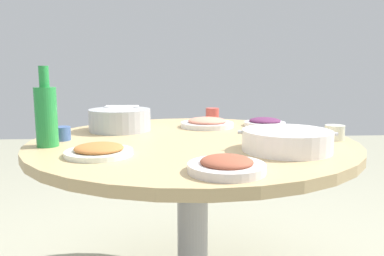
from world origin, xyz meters
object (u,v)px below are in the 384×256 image
dish_stirfry (227,165)px  tea_cup_far (212,114)px  dish_shrimp (207,123)px  green_bottle (46,114)px  dish_tofu_braise (99,150)px  round_dining_table (193,165)px  dish_eggplant (265,122)px  tea_cup_side (61,133)px  tea_cup_near (335,133)px  rice_bowl (120,119)px  soup_bowl (287,141)px

dish_stirfry → tea_cup_far: (-1.00, 0.08, 0.02)m
dish_shrimp → green_bottle: green_bottle is taller
dish_tofu_braise → round_dining_table: bearing=130.4°
dish_eggplant → dish_shrimp: dish_shrimp is taller
dish_eggplant → green_bottle: size_ratio=0.70×
tea_cup_far → tea_cup_side: tea_cup_far is taller
tea_cup_near → tea_cup_far: tea_cup_far is taller
dish_stirfry → dish_shrimp: size_ratio=0.84×
dish_tofu_braise → rice_bowl: bearing=179.6°
rice_bowl → dish_shrimp: (-0.08, 0.40, -0.03)m
round_dining_table → green_bottle: size_ratio=4.43×
tea_cup_near → rice_bowl: bearing=-107.8°
soup_bowl → dish_stirfry: soup_bowl is taller
tea_cup_near → tea_cup_far: (-0.56, -0.41, 0.01)m
round_dining_table → dish_shrimp: size_ratio=5.00×
dish_shrimp → tea_cup_far: size_ratio=3.54×
rice_bowl → green_bottle: (0.34, -0.21, 0.06)m
rice_bowl → dish_eggplant: bearing=98.0°
rice_bowl → dish_tofu_braise: rice_bowl is taller
round_dining_table → dish_shrimp: dish_shrimp is taller
round_dining_table → rice_bowl: rice_bowl is taller
dish_eggplant → green_bottle: bearing=-64.2°
dish_eggplant → tea_cup_side: (0.32, -0.87, 0.01)m
soup_bowl → dish_tofu_braise: size_ratio=1.50×
tea_cup_near → dish_stirfry: bearing=-48.4°
soup_bowl → dish_shrimp: bearing=-158.6°
tea_cup_near → soup_bowl: bearing=-53.3°
soup_bowl → tea_cup_far: bearing=-167.8°
dish_eggplant → dish_stirfry: 0.86m
green_bottle → dish_shrimp: bearing=124.2°
dish_eggplant → tea_cup_near: bearing=25.6°
tea_cup_far → dish_stirfry: bearing=-4.4°
dish_eggplant → tea_cup_far: bearing=-129.7°
dish_eggplant → dish_tofu_braise: 0.90m
rice_bowl → tea_cup_side: rice_bowl is taller
rice_bowl → dish_stirfry: (0.71, 0.37, -0.03)m
dish_shrimp → tea_cup_side: 0.66m
dish_eggplant → round_dining_table: bearing=-49.3°
round_dining_table → tea_cup_side: 0.52m
rice_bowl → green_bottle: bearing=-32.2°
tea_cup_side → soup_bowl: bearing=73.4°
dish_tofu_braise → green_bottle: (-0.15, -0.21, 0.10)m
rice_bowl → dish_tofu_braise: bearing=-0.4°
soup_bowl → dish_eggplant: size_ratio=1.64×
dish_shrimp → tea_cup_side: bearing=-63.2°
round_dining_table → tea_cup_far: 0.55m
tea_cup_near → dish_shrimp: bearing=-127.7°
round_dining_table → dish_shrimp: (-0.30, 0.09, 0.13)m
green_bottle → tea_cup_near: bearing=93.2°
tea_cup_side → rice_bowl: bearing=138.6°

